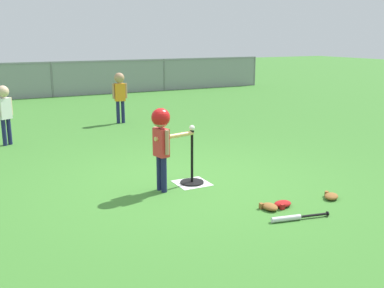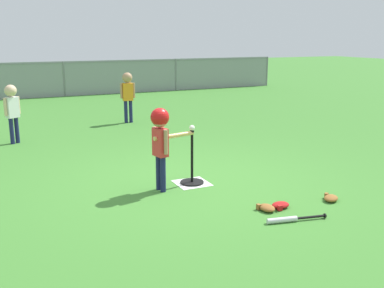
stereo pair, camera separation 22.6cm
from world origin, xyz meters
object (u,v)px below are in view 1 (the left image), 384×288
at_px(fielder_deep_right, 120,91).
at_px(batter_child, 162,133).
at_px(glove_by_plate, 269,207).
at_px(spare_bat_silver, 292,218).
at_px(batting_tee, 192,175).
at_px(glove_near_bats, 283,204).
at_px(fielder_deep_left, 4,107).
at_px(baseball_on_tee, 192,128).
at_px(glove_tossed_aside, 331,196).

bearing_deg(fielder_deep_right, batter_child, -102.00).
height_order(fielder_deep_right, glove_by_plate, fielder_deep_right).
distance_m(batter_child, fielder_deep_right, 4.81).
height_order(batter_child, fielder_deep_right, fielder_deep_right).
bearing_deg(spare_bat_silver, glove_by_plate, 94.34).
height_order(batting_tee, glove_near_bats, batting_tee).
height_order(batting_tee, fielder_deep_left, fielder_deep_left).
bearing_deg(fielder_deep_right, baseball_on_tee, -96.45).
distance_m(fielder_deep_right, spare_bat_silver, 6.27).
distance_m(spare_bat_silver, glove_near_bats, 0.40).
relative_size(glove_by_plate, glove_near_bats, 0.98).
xyz_separation_m(fielder_deep_left, glove_by_plate, (2.38, -4.76, -0.67)).
relative_size(baseball_on_tee, spare_bat_silver, 0.11).
bearing_deg(baseball_on_tee, glove_tossed_aside, -46.52).
bearing_deg(glove_tossed_aside, glove_by_plate, 175.90).
xyz_separation_m(glove_by_plate, glove_tossed_aside, (0.89, -0.06, 0.00)).
xyz_separation_m(fielder_deep_left, glove_near_bats, (2.57, -4.76, -0.67)).
xyz_separation_m(fielder_deep_right, glove_near_bats, (0.03, -5.86, -0.71)).
relative_size(batting_tee, batter_child, 0.68).
distance_m(batting_tee, spare_bat_silver, 1.67).
height_order(batting_tee, fielder_deep_right, fielder_deep_right).
height_order(glove_by_plate, glove_tossed_aside, same).
relative_size(batter_child, spare_bat_silver, 1.59).
relative_size(glove_near_bats, glove_tossed_aside, 0.84).
bearing_deg(spare_bat_silver, glove_tossed_aside, 19.44).
height_order(batter_child, fielder_deep_left, fielder_deep_left).
distance_m(batting_tee, baseball_on_tee, 0.65).
bearing_deg(batter_child, batting_tee, 11.38).
xyz_separation_m(batting_tee, fielder_deep_right, (0.52, 4.61, 0.62)).
height_order(batter_child, glove_tossed_aside, batter_child).
relative_size(baseball_on_tee, glove_by_plate, 0.33).
distance_m(baseball_on_tee, fielder_deep_right, 4.64).
relative_size(baseball_on_tee, glove_near_bats, 0.33).
relative_size(fielder_deep_left, glove_tossed_aside, 4.02).
xyz_separation_m(fielder_deep_right, fielder_deep_left, (-2.54, -1.10, -0.04)).
xyz_separation_m(glove_by_plate, glove_near_bats, (0.19, 0.00, 0.00)).
distance_m(batter_child, glove_tossed_aside, 2.24).
distance_m(fielder_deep_left, spare_bat_silver, 5.70).
height_order(batting_tee, glove_by_plate, batting_tee).
bearing_deg(glove_by_plate, baseball_on_tee, 106.12).
distance_m(baseball_on_tee, glove_by_plate, 1.50).
relative_size(spare_bat_silver, glove_tossed_aside, 2.51).
bearing_deg(glove_near_bats, fielder_deep_left, 118.34).
distance_m(fielder_deep_right, fielder_deep_left, 2.76).
relative_size(baseball_on_tee, batter_child, 0.07).
bearing_deg(glove_near_bats, baseball_on_tee, 113.85).
distance_m(glove_near_bats, glove_tossed_aside, 0.70).
height_order(baseball_on_tee, glove_tossed_aside, baseball_on_tee).
bearing_deg(fielder_deep_left, spare_bat_silver, -64.88).
bearing_deg(fielder_deep_right, spare_bat_silver, -91.20).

